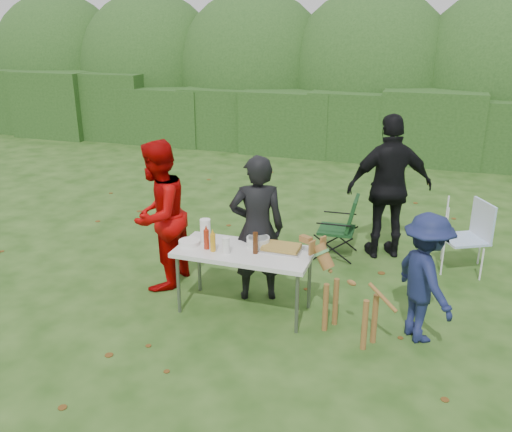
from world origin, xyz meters
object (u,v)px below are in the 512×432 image
(lawn_chair, at_px, (464,236))
(beer_bottle, at_px, (255,243))
(dog, at_px, (351,296))
(ketchup_bottle, at_px, (206,239))
(folding_table, at_px, (244,255))
(camping_chair, at_px, (337,226))
(person_cook, at_px, (257,229))
(paper_towel_roll, at_px, (205,230))
(person_red_jacket, at_px, (158,215))
(child, at_px, (425,278))
(mustard_bottle, at_px, (213,243))
(person_black_puffy, at_px, (390,187))

(lawn_chair, height_order, beer_bottle, beer_bottle)
(dog, bearing_deg, lawn_chair, -91.56)
(ketchup_bottle, bearing_deg, dog, -2.53)
(folding_table, distance_m, camping_chair, 1.98)
(person_cook, bearing_deg, paper_towel_roll, 1.37)
(person_cook, distance_m, beer_bottle, 0.41)
(person_cook, xyz_separation_m, person_red_jacket, (-1.23, -0.07, 0.04))
(lawn_chair, xyz_separation_m, ketchup_bottle, (-2.75, -2.02, 0.38))
(camping_chair, bearing_deg, dog, 101.89)
(child, xyz_separation_m, paper_towel_roll, (-2.42, 0.07, 0.19))
(child, bearing_deg, folding_table, 58.01)
(ketchup_bottle, bearing_deg, mustard_bottle, -21.92)
(paper_towel_roll, bearing_deg, camping_chair, 55.34)
(person_cook, distance_m, ketchup_bottle, 0.62)
(camping_chair, bearing_deg, person_black_puffy, -161.91)
(child, height_order, ketchup_bottle, child)
(mustard_bottle, distance_m, ketchup_bottle, 0.10)
(folding_table, xyz_separation_m, ketchup_bottle, (-0.40, -0.10, 0.16))
(beer_bottle, bearing_deg, dog, -6.74)
(paper_towel_roll, bearing_deg, person_red_jacket, 166.01)
(folding_table, xyz_separation_m, person_cook, (0.03, 0.35, 0.18))
(child, bearing_deg, person_cook, 47.45)
(lawn_chair, bearing_deg, child, 48.68)
(person_red_jacket, bearing_deg, beer_bottle, 76.97)
(person_cook, distance_m, person_red_jacket, 1.23)
(person_black_puffy, xyz_separation_m, mustard_bottle, (-1.65, -2.22, -0.15))
(person_red_jacket, bearing_deg, folding_table, 77.21)
(person_black_puffy, bearing_deg, dog, 62.99)
(beer_bottle, relative_size, paper_towel_roll, 0.92)
(folding_table, bearing_deg, lawn_chair, 39.44)
(person_red_jacket, height_order, lawn_chair, person_red_jacket)
(person_red_jacket, bearing_deg, dog, 79.98)
(folding_table, distance_m, person_cook, 0.39)
(person_red_jacket, bearing_deg, camping_chair, 130.19)
(child, height_order, mustard_bottle, child)
(mustard_bottle, bearing_deg, folding_table, 22.88)
(folding_table, xyz_separation_m, lawn_chair, (2.34, 1.93, -0.22))
(person_black_puffy, bearing_deg, lawn_chair, 146.97)
(person_red_jacket, distance_m, dog, 2.49)
(person_cook, distance_m, lawn_chair, 2.83)
(paper_towel_roll, bearing_deg, person_black_puffy, 46.96)
(folding_table, height_order, person_red_jacket, person_red_jacket)
(person_cook, height_order, person_red_jacket, person_red_jacket)
(dog, distance_m, beer_bottle, 1.15)
(child, distance_m, camping_chair, 2.19)
(folding_table, xyz_separation_m, person_black_puffy, (1.34, 2.09, 0.31))
(beer_bottle, bearing_deg, mustard_bottle, -168.62)
(lawn_chair, bearing_deg, person_black_puffy, -37.59)
(folding_table, distance_m, child, 1.91)
(ketchup_bottle, bearing_deg, person_black_puffy, 51.41)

